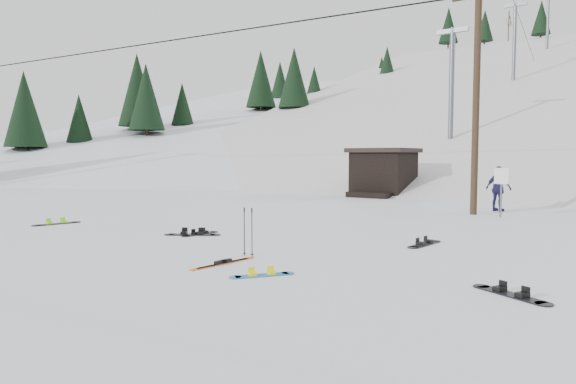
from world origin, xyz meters
The scene contains 19 objects.
ground centered at (0.00, 0.00, 0.00)m, with size 200.00×200.00×0.00m, color white.
ski_slope centered at (0.00, 55.00, -12.00)m, with size 60.00×75.00×45.00m, color silver.
ridge_left centered at (-36.00, 48.00, -11.00)m, with size 34.00×85.00×38.00m, color white.
treeline_left centered at (-34.00, 40.00, 0.00)m, with size 20.00×64.00×10.00m, color black, non-canonical shape.
utility_pole centered at (2.00, 14.00, 4.68)m, with size 2.00×0.26×9.00m.
trail_sign centered at (3.10, 13.58, 1.27)m, with size 0.50×0.09×1.85m.
lift_hut centered at (-5.00, 20.94, 1.36)m, with size 3.40×4.10×2.75m.
lift_tower_near centered at (-4.00, 30.00, 7.86)m, with size 2.20×0.36×8.00m.
lift_tower_mid centered at (-4.00, 50.00, 14.36)m, with size 2.20×0.36×8.00m.
lift_tower_far centered at (-4.00, 70.00, 20.86)m, with size 2.20×0.36×8.00m.
hero_snowboard centered at (1.57, 1.03, 0.02)m, with size 0.86×1.08×0.09m.
hero_skis centered at (0.24, 1.41, 0.03)m, with size 0.28×1.74×0.09m.
ski_poles centered at (0.11, 2.40, 0.57)m, with size 0.31×0.08×1.11m.
board_scatter_a centered at (-3.19, 3.88, 0.03)m, with size 1.43×1.02×0.11m.
board_scatter_b centered at (-3.12, 4.12, 0.02)m, with size 0.33×1.32×0.09m.
board_scatter_c centered at (-8.68, 2.97, 0.03)m, with size 0.56×1.56×0.11m.
board_scatter_d centered at (5.77, 2.28, 0.03)m, with size 1.35×0.82×0.10m.
board_scatter_f centered at (2.89, 6.16, 0.03)m, with size 0.42×1.53×0.11m.
skier_navy centered at (2.52, 15.76, 0.94)m, with size 1.10×0.46×1.87m, color #1E1C47.
Camera 1 is at (7.52, -6.59, 2.28)m, focal length 32.00 mm.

